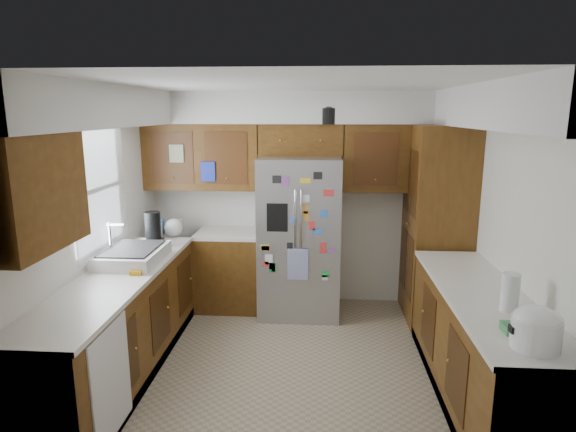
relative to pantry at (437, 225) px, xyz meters
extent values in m
plane|color=tan|center=(-1.50, -1.15, -1.07)|extent=(3.60, 3.60, 0.00)
cube|color=silver|center=(-1.50, 0.45, 0.18)|extent=(3.60, 0.04, 2.50)
cube|color=silver|center=(-3.30, -1.15, 0.18)|extent=(0.04, 3.20, 2.50)
cube|color=silver|center=(0.30, -1.15, 0.18)|extent=(0.04, 3.20, 2.50)
cube|color=silver|center=(-1.50, -2.75, 0.18)|extent=(3.60, 0.04, 2.50)
cube|color=white|center=(-1.50, -1.15, 1.43)|extent=(3.60, 3.20, 0.02)
cube|color=silver|center=(-1.50, 0.26, 1.25)|extent=(3.60, 0.38, 0.35)
cube|color=silver|center=(-3.11, -1.15, 1.25)|extent=(0.38, 3.20, 0.35)
cube|color=silver|center=(0.11, -1.15, 1.25)|extent=(0.38, 3.20, 0.35)
cube|color=#472A0D|center=(-2.63, 0.28, 0.70)|extent=(1.33, 0.34, 0.75)
cube|color=#472A0D|center=(-0.36, 0.28, 0.70)|extent=(1.33, 0.34, 0.75)
cube|color=#472A0D|center=(-3.13, -2.30, 0.70)|extent=(0.34, 0.85, 0.75)
cube|color=white|center=(-3.29, -1.05, 0.53)|extent=(0.02, 0.90, 1.05)
cube|color=white|center=(-3.25, -1.05, 0.53)|extent=(0.01, 1.02, 1.15)
cube|color=#1F31B5|center=(-2.54, 0.09, 0.55)|extent=(0.16, 0.02, 0.22)
cube|color=beige|center=(-2.88, 0.09, 0.75)|extent=(0.16, 0.02, 0.20)
cube|color=#472A0D|center=(-3.00, -1.45, -0.64)|extent=(0.60, 2.60, 0.88)
cube|color=#472A0D|center=(-2.33, 0.15, -0.64)|extent=(0.75, 0.60, 0.88)
cube|color=white|center=(-3.00, -1.45, -0.17)|extent=(0.63, 2.60, 0.04)
cube|color=white|center=(-2.33, 0.15, -0.17)|extent=(0.75, 0.60, 0.04)
cube|color=black|center=(-3.00, -1.45, -1.02)|extent=(0.60, 2.60, 0.10)
cube|color=silver|center=(-2.69, -2.30, -0.61)|extent=(0.01, 0.58, 0.80)
cube|color=#472A0D|center=(0.00, -1.62, -0.64)|extent=(0.60, 2.25, 0.88)
cube|color=white|center=(0.00, -1.62, -0.17)|extent=(0.63, 2.25, 0.04)
cube|color=black|center=(0.00, -1.62, -1.02)|extent=(0.60, 2.25, 0.10)
cube|color=#472A0D|center=(0.00, 0.00, 0.00)|extent=(0.60, 0.90, 2.15)
cube|color=#A1A1A6|center=(-1.50, 0.05, -0.17)|extent=(0.90, 0.75, 1.80)
cylinder|color=silver|center=(-1.53, -0.34, -0.02)|extent=(0.02, 0.02, 0.90)
cylinder|color=silver|center=(-1.47, -0.34, -0.02)|extent=(0.02, 0.02, 0.90)
cube|color=black|center=(-1.72, -0.33, 0.12)|extent=(0.22, 0.01, 0.30)
cube|color=silver|center=(-1.50, -0.35, -0.38)|extent=(0.22, 0.01, 0.34)
cube|color=blue|center=(-1.30, -0.33, -0.02)|extent=(0.10, 0.00, 0.06)
cube|color=orange|center=(-1.84, -0.33, -0.21)|extent=(0.09, 0.00, 0.05)
cube|color=black|center=(-1.30, -0.33, 0.57)|extent=(0.09, 0.00, 0.08)
cube|color=red|center=(-1.24, -0.33, -0.20)|extent=(0.07, 0.00, 0.12)
cube|color=white|center=(-1.43, -0.33, 0.33)|extent=(0.09, 0.00, 0.08)
cube|color=orange|center=(-1.44, -0.33, 0.22)|extent=(0.08, 0.00, 0.09)
cube|color=orange|center=(-1.41, -0.33, 0.14)|extent=(0.06, 0.00, 0.11)
cube|color=black|center=(-1.59, -0.33, -0.18)|extent=(0.06, 0.00, 0.07)
cube|color=red|center=(-1.85, -0.33, -0.39)|extent=(0.06, 0.00, 0.06)
cube|color=yellow|center=(-1.85, -0.33, -0.21)|extent=(0.09, 0.00, 0.06)
cube|color=green|center=(-1.55, -0.33, -0.33)|extent=(0.11, 0.00, 0.09)
cube|color=red|center=(-1.19, -0.33, 0.39)|extent=(0.11, 0.00, 0.07)
cube|color=green|center=(-1.21, -0.33, -0.49)|extent=(0.09, 0.00, 0.07)
cube|color=yellow|center=(-1.43, -0.33, 0.52)|extent=(0.11, 0.00, 0.05)
cube|color=#8C4C99|center=(-1.14, -0.33, -0.22)|extent=(0.07, 0.00, 0.05)
cube|color=white|center=(-1.55, -0.33, -0.27)|extent=(0.11, 0.00, 0.06)
cube|color=black|center=(-1.43, -0.33, -0.41)|extent=(0.07, 0.00, 0.09)
cube|color=blue|center=(-1.55, -0.33, 0.10)|extent=(0.08, 0.00, 0.05)
cube|color=blue|center=(-1.23, -0.33, 0.17)|extent=(0.07, 0.00, 0.08)
cube|color=white|center=(-1.21, -0.33, -0.53)|extent=(0.06, 0.00, 0.06)
cube|color=black|center=(-1.72, -0.33, 0.53)|extent=(0.09, 0.00, 0.08)
cube|color=white|center=(-1.81, -0.33, -0.33)|extent=(0.08, 0.00, 0.11)
cube|color=yellow|center=(-1.78, -0.33, -0.41)|extent=(0.06, 0.00, 0.07)
cube|color=red|center=(-1.36, -0.33, 0.04)|extent=(0.07, 0.00, 0.09)
cube|color=green|center=(-1.78, -0.33, -0.42)|extent=(0.07, 0.00, 0.10)
cube|color=green|center=(-1.76, -0.33, -0.43)|extent=(0.05, 0.00, 0.10)
cube|color=#8C4C99|center=(-1.64, -0.33, 0.51)|extent=(0.07, 0.00, 0.10)
cube|color=#472A0D|center=(-1.50, 0.28, 0.90)|extent=(0.96, 0.34, 0.35)
sphere|color=#1647B6|center=(-1.85, 0.28, 1.20)|extent=(0.26, 0.26, 0.26)
cylinder|color=black|center=(-1.20, 0.20, 1.16)|extent=(0.30, 0.30, 0.17)
ellipsoid|color=#333338|center=(-1.20, 0.20, 1.25)|extent=(0.28, 0.28, 0.12)
cube|color=silver|center=(-3.00, -1.05, -0.09)|extent=(0.52, 0.70, 0.12)
cube|color=black|center=(-3.00, -1.05, -0.03)|extent=(0.44, 0.60, 0.02)
cylinder|color=silver|center=(-3.20, -1.05, 0.07)|extent=(0.02, 0.02, 0.30)
cylinder|color=silver|center=(-3.14, -1.05, 0.20)|extent=(0.16, 0.02, 0.02)
cube|color=gold|center=(-2.83, -1.34, -0.13)|extent=(0.10, 0.18, 0.04)
cube|color=black|center=(-2.96, -0.60, -0.10)|extent=(0.18, 0.14, 0.10)
cylinder|color=black|center=(-2.96, -0.60, 0.09)|extent=(0.16, 0.16, 0.28)
cylinder|color=#A1A1A6|center=(-3.02, -0.34, -0.05)|extent=(0.14, 0.14, 0.20)
sphere|color=silver|center=(-2.90, -0.11, -0.05)|extent=(0.20, 0.20, 0.20)
cube|color=#3F72B2|center=(-3.10, -0.06, -0.06)|extent=(0.14, 0.10, 0.18)
cube|color=#BFB28C|center=(-2.91, 0.12, -0.08)|extent=(0.10, 0.08, 0.14)
cylinder|color=silver|center=(-3.04, -0.65, -0.10)|extent=(0.08, 0.08, 0.11)
cylinder|color=white|center=(0.00, -2.51, -0.06)|extent=(0.28, 0.28, 0.19)
ellipsoid|color=white|center=(0.00, -2.51, 0.03)|extent=(0.27, 0.27, 0.12)
cube|color=black|center=(-0.13, -2.51, -0.04)|extent=(0.04, 0.06, 0.04)
cylinder|color=white|center=(0.05, -1.97, -0.02)|extent=(0.12, 0.12, 0.27)
camera|label=1|loc=(-1.27, -5.21, 1.21)|focal=30.00mm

